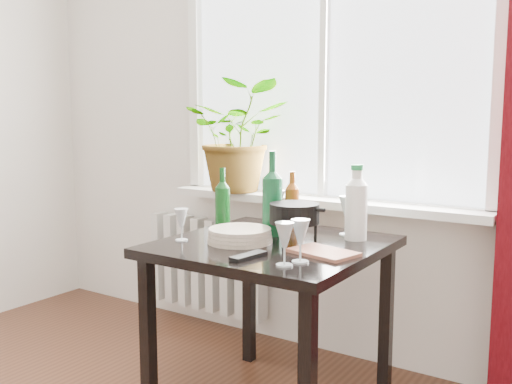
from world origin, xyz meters
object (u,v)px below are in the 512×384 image
Objects in this scene: bottle_amber at (292,199)px; tv_remote at (249,256)px; potted_plant at (240,136)px; wineglass_far_right at (284,244)px; wineglass_back_center at (347,215)px; wineglass_back_left at (277,209)px; fondue_pot at (294,222)px; radiator at (207,264)px; cutting_board at (323,252)px; wine_bottle_right at (272,193)px; wineglass_front_left at (181,224)px; wine_bottle_left at (223,199)px; cleaning_bottle at (356,201)px; wineglass_front_right at (300,241)px; table at (272,263)px; plate_stack at (240,235)px.

bottle_amber reaches higher than tv_remote.
wineglass_far_right is at bearing -47.54° from potted_plant.
wineglass_back_center is at bearing 93.23° from wineglass_far_right.
fondue_pot is at bearing -43.08° from wineglass_back_left.
cutting_board is (1.12, -0.70, 0.37)m from radiator.
wine_bottle_right reaches higher than wineglass_front_left.
cutting_board is (0.34, -0.18, -0.18)m from wine_bottle_right.
wineglass_back_left is 1.14× the size of tv_remote.
wine_bottle_right is (0.24, 0.04, 0.04)m from wine_bottle_left.
wine_bottle_left is at bearing -45.93° from radiator.
wineglass_front_right is (-0.01, -0.46, -0.08)m from cleaning_bottle.
wineglass_front_right is at bearing -28.10° from wine_bottle_left.
table is at bearing -13.37° from wine_bottle_left.
wineglass_front_left is 0.47m from fondue_pot.
wineglass_front_left reaches higher than cutting_board.
wineglass_back_center reaches higher than table.
wine_bottle_right is 0.25m from plate_stack.
tv_remote is (0.39, -0.36, -0.14)m from wine_bottle_left.
cutting_board is at bearing -28.26° from wine_bottle_right.
wineglass_back_left is at bearing 65.56° from wineglass_front_left.
wine_bottle_left is 1.06× the size of bottle_amber.
fondue_pot is (0.38, -0.02, -0.06)m from wine_bottle_left.
wineglass_front_right is 0.34m from fondue_pot.
wineglass_back_left is at bearing 119.31° from tv_remote.
wineglass_front_right is 0.59× the size of plate_stack.
wineglass_back_center is at bearing 100.64° from cutting_board.
cleaning_bottle is at bearing 40.35° from table.
wine_bottle_right is 2.38× the size of wineglass_far_right.
bottle_amber is at bearing 169.66° from cleaning_bottle.
plate_stack reaches higher than tv_remote.
bottle_amber reaches higher than plate_stack.
wineglass_front_left is at bearing -146.75° from fondue_pot.
fondue_pot is at bearing 32.04° from wineglass_front_left.
cutting_board is at bearing -14.17° from wine_bottle_left.
bottle_amber is at bearing 179.72° from wineglass_back_center.
wineglass_back_left is at bearing 129.27° from wineglass_front_right.
cleaning_bottle is 0.51m from plate_stack.
fondue_pot is at bearing -138.82° from cleaning_bottle.
radiator is 0.98m from bottle_amber.
wine_bottle_left is at bearing -171.69° from wine_bottle_right.
wineglass_back_left is 0.74× the size of cutting_board.
wineglass_front_left is at bearing -144.68° from cleaning_bottle.
wineglass_front_right is at bearing -21.98° from plate_stack.
wineglass_far_right is 0.86× the size of wineglass_back_left.
plate_stack is at bearing -43.82° from radiator.
wine_bottle_left is 0.62m from cutting_board.
cleaning_bottle is at bearing 35.32° from wineglass_front_left.
tv_remote is (0.40, -0.09, -0.06)m from wineglass_front_left.
radiator is 1.30m from cleaning_bottle.
wine_bottle_right is 2.05× the size of wineglass_back_left.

